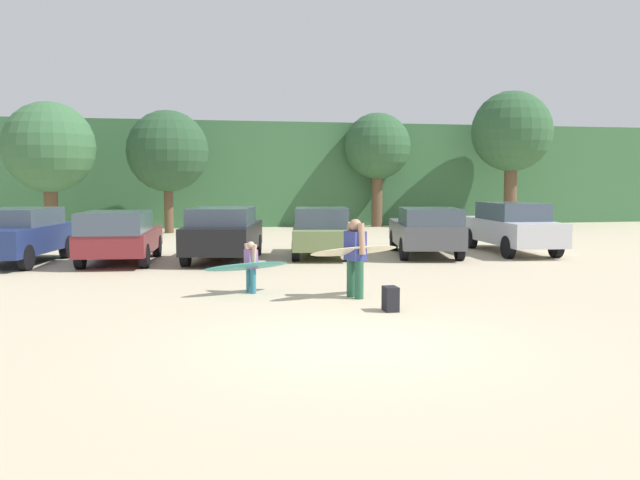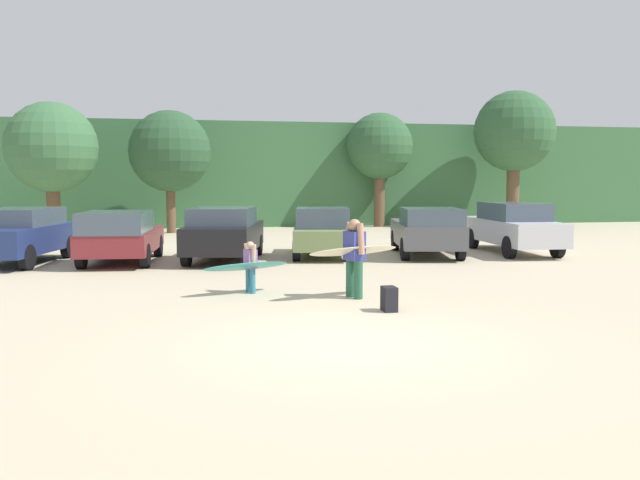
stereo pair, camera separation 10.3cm
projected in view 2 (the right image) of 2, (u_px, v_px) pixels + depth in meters
ground_plane at (350, 343)px, 10.00m from camera, size 120.00×120.00×0.00m
hillside_ridge at (222, 175)px, 39.19m from camera, size 108.00×12.00×5.22m
tree_ridge_back at (52, 148)px, 28.28m from camera, size 3.76×3.76×5.59m
tree_left at (170, 152)px, 29.99m from camera, size 3.58×3.58×5.40m
tree_center at (380, 147)px, 33.96m from camera, size 3.30×3.30×5.68m
tree_far_right at (514, 132)px, 33.48m from camera, size 3.95×3.95×6.71m
parked_car_navy at (19, 234)px, 19.30m from camera, size 2.77×4.53×1.57m
parked_car_maroon at (120, 235)px, 19.31m from camera, size 2.25×4.35×1.50m
parked_car_black at (224, 232)px, 19.95m from camera, size 2.75×4.56×1.57m
parked_car_olive_green at (323, 232)px, 21.03m from camera, size 2.46×4.21×1.52m
parked_car_dark_gray at (427, 230)px, 21.17m from camera, size 2.68×4.58×1.53m
parked_car_silver at (513, 227)px, 22.08m from camera, size 2.02×4.81×1.63m
person_adult at (354, 254)px, 13.70m from camera, size 0.42×0.66×1.60m
person_child at (250, 264)px, 14.33m from camera, size 0.28×0.47×1.09m
surfboard_cream at (354, 251)px, 13.72m from camera, size 2.16×1.28×0.28m
surfboard_teal at (246, 266)px, 14.21m from camera, size 1.99×1.16×0.27m
backpack_dropped at (389, 299)px, 12.37m from camera, size 0.24×0.34×0.45m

